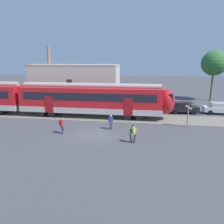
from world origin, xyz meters
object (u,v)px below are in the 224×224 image
commuter_train (28,98)px  crossing_signal (188,109)px  pedestrian_red (62,124)px  pedestrian_navy (111,121)px  parked_car_black (183,108)px  parked_car_silver (219,108)px  pedestrian_yellow (133,132)px

commuter_train → crossing_signal: (20.04, -3.03, -0.24)m
pedestrian_red → pedestrian_navy: (4.58, 2.02, -0.03)m
pedestrian_red → pedestrian_navy: size_ratio=1.00×
pedestrian_navy → parked_car_black: pedestrian_navy is taller
commuter_train → pedestrian_navy: 13.00m
commuter_train → parked_car_silver: (25.36, 3.89, -1.47)m
pedestrian_red → parked_car_black: bearing=38.6°
crossing_signal → pedestrian_red: bearing=-162.6°
pedestrian_red → crossing_signal: bearing=17.4°
commuter_train → pedestrian_yellow: commuter_train is taller
pedestrian_navy → pedestrian_yellow: 4.24m
commuter_train → pedestrian_navy: (11.94, -4.98, -1.29)m
pedestrian_yellow → crossing_signal: crossing_signal is taller
commuter_train → parked_car_black: bearing=9.9°
parked_car_black → pedestrian_red: bearing=-141.4°
crossing_signal → parked_car_silver: bearing=52.4°
crossing_signal → pedestrian_yellow: bearing=-136.2°
pedestrian_red → parked_car_black: 16.99m
pedestrian_yellow → crossing_signal: size_ratio=0.56×
pedestrian_red → pedestrian_navy: bearing=23.8°
pedestrian_red → parked_car_silver: 21.04m
commuter_train → pedestrian_yellow: bearing=-30.3°
parked_car_black → pedestrian_navy: bearing=-135.3°
commuter_train → pedestrian_red: 10.23m
pedestrian_red → parked_car_black: size_ratio=0.41×
commuter_train → pedestrian_red: size_ratio=22.83×
parked_car_black → parked_car_silver: same height
commuter_train → parked_car_silver: bearing=8.7°
pedestrian_navy → parked_car_silver: bearing=33.4°
pedestrian_navy → parked_car_silver: 16.09m
pedestrian_navy → pedestrian_yellow: same height
parked_car_black → crossing_signal: size_ratio=1.36×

